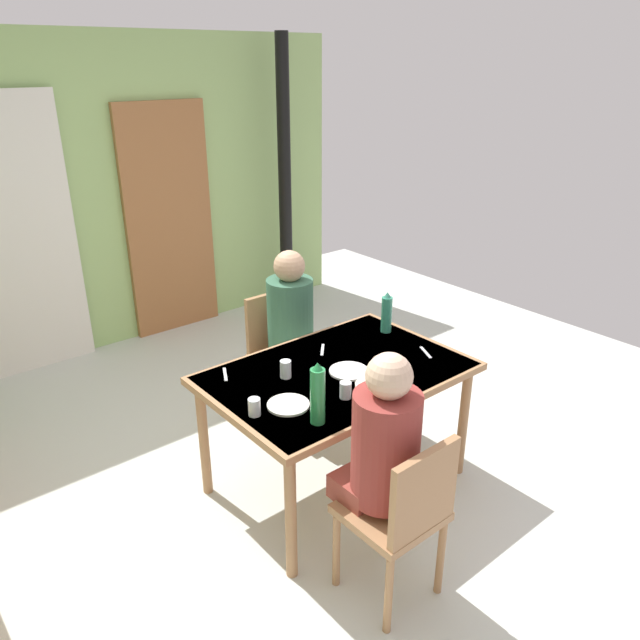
{
  "coord_description": "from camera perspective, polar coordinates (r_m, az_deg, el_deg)",
  "views": [
    {
      "loc": [
        -1.73,
        -2.31,
        2.33
      ],
      "look_at": [
        0.24,
        0.07,
        0.99
      ],
      "focal_mm": 34.36,
      "sensor_mm": 36.0,
      "label": 1
    }
  ],
  "objects": [
    {
      "name": "ground_plane",
      "position": [
        3.7,
        -2.27,
        -15.57
      ],
      "size": [
        6.92,
        6.92,
        0.0
      ],
      "primitive_type": "plane",
      "color": "silver"
    },
    {
      "name": "wall_back",
      "position": [
        5.37,
        -20.36,
        10.51
      ],
      "size": [
        4.73,
        0.1,
        2.53
      ],
      "primitive_type": "cube",
      "color": "#9EC375",
      "rests_on": "ground_plane"
    },
    {
      "name": "door_wooden",
      "position": [
        5.58,
        -13.84,
        8.93
      ],
      "size": [
        0.8,
        0.05,
        2.0
      ],
      "primitive_type": "cube",
      "color": "#9E6338",
      "rests_on": "ground_plane"
    },
    {
      "name": "stove_pipe_column",
      "position": [
        5.83,
        -3.3,
        12.82
      ],
      "size": [
        0.12,
        0.12,
        2.53
      ],
      "primitive_type": "cylinder",
      "color": "black",
      "rests_on": "ground_plane"
    },
    {
      "name": "curtain_panel",
      "position": [
        5.14,
        -26.56,
        6.65
      ],
      "size": [
        0.9,
        0.03,
        2.12
      ],
      "primitive_type": "cube",
      "color": "white",
      "rests_on": "ground_plane"
    },
    {
      "name": "dining_table",
      "position": [
        3.4,
        1.62,
        -5.74
      ],
      "size": [
        1.41,
        0.95,
        0.74
      ],
      "color": "#A2734B",
      "rests_on": "ground_plane"
    },
    {
      "name": "chair_near_diner",
      "position": [
        2.82,
        7.73,
        -17.32
      ],
      "size": [
        0.4,
        0.4,
        0.87
      ],
      "color": "#A2734B",
      "rests_on": "ground_plane"
    },
    {
      "name": "chair_far_diner",
      "position": [
        4.17,
        -3.72,
        -2.71
      ],
      "size": [
        0.4,
        0.4,
        0.87
      ],
      "rotation": [
        0.0,
        0.0,
        3.14
      ],
      "color": "#A2734B",
      "rests_on": "ground_plane"
    },
    {
      "name": "person_near_diner",
      "position": [
        2.72,
        5.92,
        -11.39
      ],
      "size": [
        0.3,
        0.37,
        0.77
      ],
      "color": "brown",
      "rests_on": "ground_plane"
    },
    {
      "name": "person_far_diner",
      "position": [
        3.95,
        -2.66,
        0.32
      ],
      "size": [
        0.3,
        0.37,
        0.77
      ],
      "rotation": [
        0.0,
        0.0,
        3.14
      ],
      "color": "#416943",
      "rests_on": "ground_plane"
    },
    {
      "name": "water_bottle_green_near",
      "position": [
        3.8,
        6.22,
        0.63
      ],
      "size": [
        0.07,
        0.07,
        0.26
      ],
      "color": "#32896A",
      "rests_on": "dining_table"
    },
    {
      "name": "water_bottle_green_far",
      "position": [
        2.84,
        -0.22,
        -6.96
      ],
      "size": [
        0.07,
        0.07,
        0.31
      ],
      "color": "#278345",
      "rests_on": "dining_table"
    },
    {
      "name": "serving_bowl_center",
      "position": [
        3.14,
        4.82,
        -6.4
      ],
      "size": [
        0.17,
        0.17,
        0.05
      ],
      "primitive_type": "cylinder",
      "color": "#F0E1C5",
      "rests_on": "dining_table"
    },
    {
      "name": "dinner_plate_near_left",
      "position": [
        3.04,
        -2.97,
        -7.89
      ],
      "size": [
        0.21,
        0.21,
        0.01
      ],
      "primitive_type": "cylinder",
      "color": "white",
      "rests_on": "dining_table"
    },
    {
      "name": "dinner_plate_near_right",
      "position": [
        3.34,
        2.71,
        -4.77
      ],
      "size": [
        0.22,
        0.22,
        0.01
      ],
      "primitive_type": "cylinder",
      "color": "white",
      "rests_on": "dining_table"
    },
    {
      "name": "drinking_glass_by_near_diner",
      "position": [
        3.09,
        2.39,
        -6.53
      ],
      "size": [
        0.06,
        0.06,
        0.09
      ],
      "primitive_type": "cylinder",
      "color": "silver",
      "rests_on": "dining_table"
    },
    {
      "name": "drinking_glass_by_far_diner",
      "position": [
        3.27,
        -3.22,
        -4.59
      ],
      "size": [
        0.06,
        0.06,
        0.1
      ],
      "primitive_type": "cylinder",
      "color": "silver",
      "rests_on": "dining_table"
    },
    {
      "name": "drinking_glass_spare_center",
      "position": [
        2.96,
        -6.14,
        -8.06
      ],
      "size": [
        0.06,
        0.06,
        0.09
      ],
      "primitive_type": "cylinder",
      "color": "silver",
      "rests_on": "dining_table"
    },
    {
      "name": "cutlery_knife_near",
      "position": [
        3.58,
        0.23,
        -2.79
      ],
      "size": [
        0.11,
        0.12,
        0.0
      ],
      "primitive_type": "cube",
      "rotation": [
        0.0,
        0.0,
        0.83
      ],
      "color": "silver",
      "rests_on": "dining_table"
    },
    {
      "name": "cutlery_fork_near",
      "position": [
        3.36,
        -8.83,
        -5.02
      ],
      "size": [
        0.08,
        0.14,
        0.0
      ],
      "primitive_type": "cube",
      "rotation": [
        0.0,
        0.0,
        4.24
      ],
      "color": "silver",
      "rests_on": "dining_table"
    },
    {
      "name": "cutlery_knife_far",
      "position": [
        3.61,
        9.82,
        -2.99
      ],
      "size": [
        0.08,
        0.14,
        0.0
      ],
      "primitive_type": "cube",
      "rotation": [
        0.0,
        0.0,
        1.11
      ],
      "color": "silver",
      "rests_on": "dining_table"
    }
  ]
}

